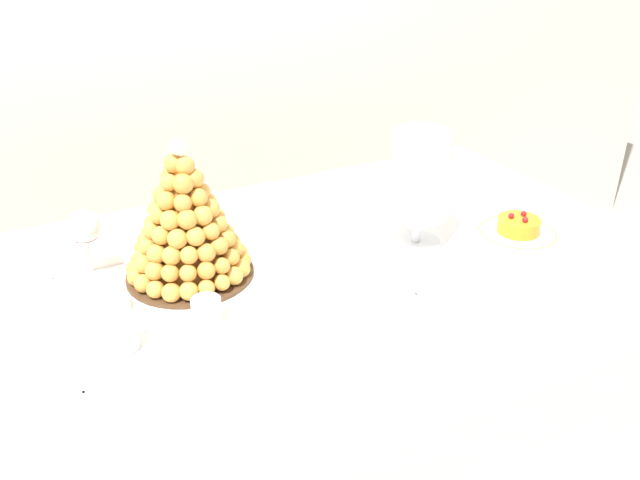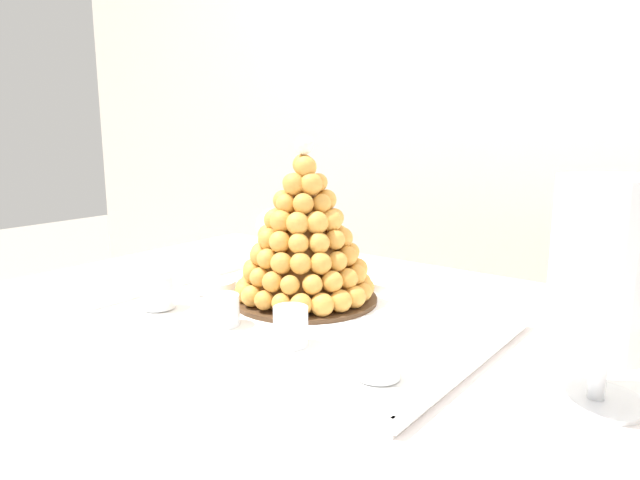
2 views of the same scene
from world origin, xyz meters
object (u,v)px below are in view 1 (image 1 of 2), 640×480
dessert_cup_mid_right (352,277)px  wine_glass (84,229)px  serving_tray (227,290)px  dessert_cup_centre (278,291)px  dessert_cup_mid_left (207,312)px  croquembouche (185,225)px  fruit_tart_plate (518,229)px  dessert_cup_left (122,335)px  creme_brulee_ramekin (108,305)px  macaron_goblet (421,177)px

dessert_cup_mid_right → wine_glass: size_ratio=0.39×
serving_tray → dessert_cup_centre: bearing=-52.8°
serving_tray → dessert_cup_mid_left: 0.12m
croquembouche → wine_glass: croquembouche is taller
serving_tray → fruit_tart_plate: bearing=-5.5°
serving_tray → dessert_cup_left: 0.25m
dessert_cup_centre → dessert_cup_mid_right: size_ratio=1.00×
creme_brulee_ramekin → wine_glass: wine_glass is taller
dessert_cup_left → dessert_cup_centre: (0.30, 0.01, 0.00)m
macaron_goblet → fruit_tart_plate: macaron_goblet is taller
serving_tray → dessert_cup_mid_right: dessert_cup_mid_right is taller
dessert_cup_left → creme_brulee_ramekin: bearing=89.4°
serving_tray → croquembouche: croquembouche is taller
dessert_cup_centre → dessert_cup_left: bearing=-178.7°
macaron_goblet → dessert_cup_centre: bearing=-165.9°
dessert_cup_mid_right → macaron_goblet: size_ratio=0.22×
dessert_cup_centre → dessert_cup_mid_right: 0.16m
fruit_tart_plate → dessert_cup_centre: bearing=-177.7°
serving_tray → croquembouche: 0.16m
macaron_goblet → fruit_tart_plate: size_ratio=1.44×
dessert_cup_left → fruit_tart_plate: 0.93m
macaron_goblet → fruit_tart_plate: bearing=-16.9°
dessert_cup_left → wine_glass: size_ratio=0.39×
dessert_cup_mid_right → macaron_goblet: bearing=25.3°
fruit_tart_plate → dessert_cup_left: bearing=-178.0°
dessert_cup_mid_left → dessert_cup_centre: bearing=0.2°
fruit_tart_plate → wine_glass: bearing=164.0°
dessert_cup_left → dessert_cup_centre: size_ratio=1.00×
dessert_cup_centre → fruit_tart_plate: dessert_cup_centre is taller
dessert_cup_centre → macaron_goblet: 0.42m
dessert_cup_left → croquembouche: bearing=46.3°
macaron_goblet → wine_glass: (-0.69, 0.20, -0.06)m
croquembouche → dessert_cup_mid_right: bearing=-34.9°
serving_tray → macaron_goblet: bearing=0.6°
dessert_cup_mid_left → fruit_tart_plate: size_ratio=0.30×
serving_tray → dessert_cup_left: dessert_cup_left is taller
wine_glass → dessert_cup_mid_left: bearing=-62.0°
croquembouche → dessert_cup_left: bearing=-133.7°
fruit_tart_plate → croquembouche: bearing=168.3°
serving_tray → wine_glass: size_ratio=4.28×
serving_tray → fruit_tart_plate: fruit_tart_plate is taller
dessert_cup_left → creme_brulee_ramekin: dessert_cup_left is taller
croquembouche → fruit_tart_plate: 0.78m
dessert_cup_left → dessert_cup_mid_left: 0.16m
serving_tray → croquembouche: (-0.05, 0.09, 0.12)m
serving_tray → dessert_cup_centre: (0.07, -0.09, 0.03)m
creme_brulee_ramekin → dessert_cup_centre: bearing=-22.6°
croquembouche → wine_glass: size_ratio=2.01×
serving_tray → fruit_tart_plate: 0.71m
serving_tray → dessert_cup_mid_left: (-0.07, -0.09, 0.03)m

